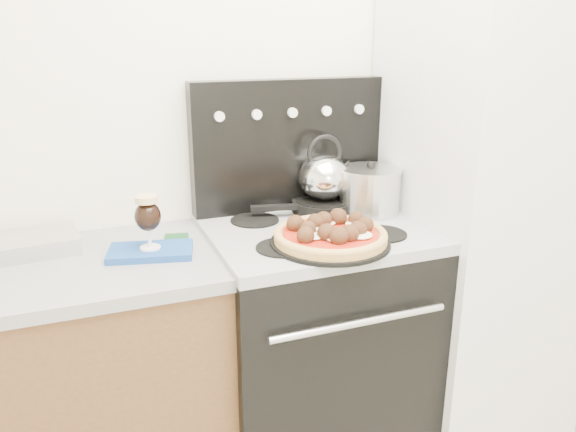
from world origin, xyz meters
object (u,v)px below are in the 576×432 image
stove_body (314,345)px  pizza_pan (330,242)px  fridge (480,201)px  oven_mitt (151,252)px  stock_pot (370,192)px  beer_glass (148,222)px  pizza (330,233)px  skillet (324,206)px  tea_kettle (324,173)px

stove_body → pizza_pan: 0.52m
fridge → stove_body: bearing=178.0°
oven_mitt → stock_pot: size_ratio=1.16×
beer_glass → stock_pot: beer_glass is taller
fridge → pizza_pan: 0.74m
pizza → fridge: bearing=11.4°
beer_glass → stock_pot: bearing=6.0°
beer_glass → skillet: size_ratio=0.73×
skillet → fridge: bearing=-18.1°
stove_body → fridge: fridge is taller
fridge → pizza: bearing=-168.6°
tea_kettle → stove_body: bearing=-134.8°
beer_glass → stock_pot: size_ratio=0.78×
pizza_pan → tea_kettle: (0.13, 0.34, 0.15)m
pizza_pan → tea_kettle: bearing=68.9°
oven_mitt → beer_glass: beer_glass is taller
oven_mitt → pizza: (0.56, -0.17, 0.05)m
stove_body → fridge: (0.70, -0.03, 0.51)m
pizza_pan → skillet: bearing=68.9°
stock_pot → fridge: bearing=-14.5°
beer_glass → tea_kettle: bearing=13.8°
fridge → beer_glass: 1.28m
stove_body → tea_kettle: bearing=57.3°
beer_glass → pizza_pan: 0.59m
fridge → oven_mitt: fridge is taller
tea_kettle → oven_mitt: bearing=-178.3°
skillet → tea_kettle: (0.00, 0.00, 0.13)m
beer_glass → stock_pot: 0.85m
fridge → oven_mitt: size_ratio=7.15×
fridge → beer_glass: size_ratio=10.56×
beer_glass → pizza: bearing=-16.9°
pizza_pan → skillet: 0.36m
pizza → skillet: bearing=68.9°
pizza_pan → skillet: (0.13, 0.34, 0.02)m
fridge → skillet: fridge is taller
pizza_pan → tea_kettle: size_ratio=1.84×
pizza_pan → pizza: 0.03m
oven_mitt → tea_kettle: bearing=13.8°
fridge → pizza: fridge is taller
tea_kettle → stock_pot: (0.16, -0.08, -0.07)m
fridge → skillet: (-0.59, 0.19, -0.01)m
skillet → tea_kettle: bearing=0.0°
pizza_pan → pizza: size_ratio=1.07×
beer_glass → stove_body: bearing=0.1°
fridge → stock_pot: bearing=165.5°
oven_mitt → pizza: size_ratio=0.72×
stove_body → skillet: skillet is taller
beer_glass → skillet: 0.71m
skillet → tea_kettle: 0.13m
tea_kettle → pizza_pan: bearing=-123.2°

